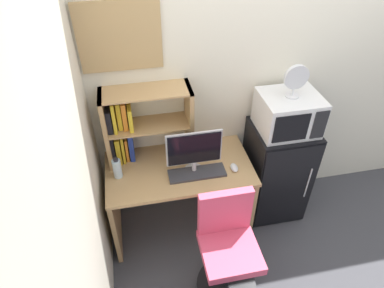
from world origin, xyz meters
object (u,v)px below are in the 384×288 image
(hutch_bookshelf, at_px, (135,125))
(wall_corkboard, at_px, (120,37))
(desk_fan, at_px, (296,80))
(water_bottle, at_px, (117,168))
(desk_chair, at_px, (227,251))
(computer_mouse, at_px, (234,168))
(mini_fridge, at_px, (276,170))
(monitor, at_px, (194,151))
(microwave, at_px, (288,113))
(keyboard, at_px, (197,173))

(hutch_bookshelf, bearing_deg, wall_corkboard, 104.78)
(desk_fan, bearing_deg, water_bottle, -177.10)
(water_bottle, bearing_deg, desk_chair, -39.61)
(computer_mouse, bearing_deg, mini_fridge, 20.40)
(computer_mouse, distance_m, water_bottle, 0.92)
(hutch_bookshelf, height_order, computer_mouse, hutch_bookshelf)
(water_bottle, bearing_deg, desk_fan, 2.90)
(mini_fridge, xyz_separation_m, desk_fan, (-0.00, -0.00, 0.93))
(monitor, bearing_deg, mini_fridge, 9.74)
(water_bottle, distance_m, microwave, 1.42)
(computer_mouse, bearing_deg, monitor, 172.74)
(desk_chair, bearing_deg, keyboard, 103.78)
(keyboard, distance_m, microwave, 0.87)
(desk_fan, bearing_deg, monitor, -170.46)
(microwave, bearing_deg, desk_chair, -133.87)
(wall_corkboard, bearing_deg, water_bottle, -115.52)
(desk_fan, bearing_deg, wall_corkboard, 168.86)
(desk_chair, bearing_deg, wall_corkboard, 122.34)
(keyboard, height_order, water_bottle, water_bottle)
(keyboard, xyz_separation_m, desk_fan, (0.78, 0.17, 0.65))
(water_bottle, xyz_separation_m, microwave, (1.39, 0.08, 0.27))
(mini_fridge, xyz_separation_m, microwave, (-0.00, 0.00, 0.63))
(hutch_bookshelf, relative_size, wall_corkboard, 1.19)
(hutch_bookshelf, height_order, desk_fan, desk_fan)
(hutch_bookshelf, height_order, monitor, hutch_bookshelf)
(monitor, relative_size, desk_chair, 0.48)
(keyboard, distance_m, desk_fan, 1.03)
(mini_fridge, bearing_deg, computer_mouse, -159.60)
(microwave, relative_size, wall_corkboard, 0.81)
(water_bottle, distance_m, desk_chair, 1.04)
(microwave, bearing_deg, wall_corkboard, 169.14)
(hutch_bookshelf, relative_size, microwave, 1.47)
(mini_fridge, relative_size, wall_corkboard, 1.66)
(computer_mouse, bearing_deg, desk_fan, 20.13)
(monitor, xyz_separation_m, wall_corkboard, (-0.44, 0.38, 0.77))
(computer_mouse, relative_size, mini_fridge, 0.11)
(computer_mouse, distance_m, desk_chair, 0.64)
(computer_mouse, relative_size, desk_chair, 0.11)
(mini_fridge, distance_m, desk_fan, 0.93)
(wall_corkboard, bearing_deg, microwave, -10.86)
(computer_mouse, relative_size, water_bottle, 0.54)
(desk_chair, bearing_deg, mini_fridge, 46.01)
(computer_mouse, bearing_deg, hutch_bookshelf, 156.93)
(microwave, height_order, desk_chair, microwave)
(hutch_bookshelf, distance_m, monitor, 0.51)
(hutch_bookshelf, xyz_separation_m, desk_fan, (1.21, -0.14, 0.34))
(keyboard, xyz_separation_m, water_bottle, (-0.61, 0.10, 0.08))
(hutch_bookshelf, xyz_separation_m, microwave, (1.21, -0.13, 0.03))
(mini_fridge, height_order, desk_chair, mini_fridge)
(hutch_bookshelf, xyz_separation_m, water_bottle, (-0.18, -0.21, -0.24))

